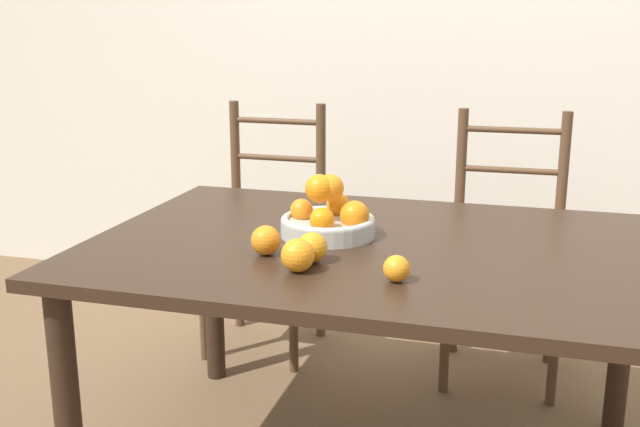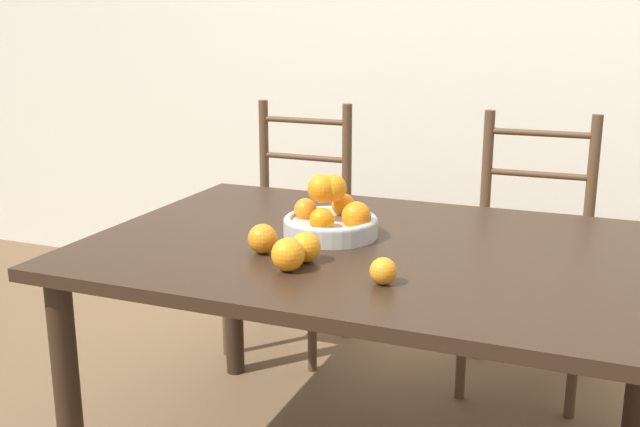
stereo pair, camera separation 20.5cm
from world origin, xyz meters
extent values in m
cube|color=silver|center=(0.00, 1.55, 1.30)|extent=(8.00, 0.06, 2.60)
cube|color=black|center=(0.00, 0.00, 0.71)|extent=(1.59, 1.09, 0.03)
cylinder|color=black|center=(-0.72, -0.46, 0.35)|extent=(0.07, 0.07, 0.70)
cylinder|color=black|center=(-0.72, 0.46, 0.35)|extent=(0.07, 0.07, 0.70)
cylinder|color=#B2B7B2|center=(-0.15, 0.03, 0.75)|extent=(0.27, 0.27, 0.05)
torus|color=#B2B7B2|center=(-0.15, 0.03, 0.78)|extent=(0.27, 0.27, 0.02)
sphere|color=orange|center=(-0.07, 0.02, 0.80)|extent=(0.08, 0.08, 0.08)
sphere|color=orange|center=(-0.14, 0.11, 0.80)|extent=(0.07, 0.07, 0.07)
sphere|color=orange|center=(-0.23, 0.04, 0.80)|extent=(0.07, 0.07, 0.07)
sphere|color=orange|center=(-0.15, -0.05, 0.80)|extent=(0.07, 0.07, 0.07)
sphere|color=orange|center=(-0.15, 0.03, 0.87)|extent=(0.08, 0.08, 0.08)
sphere|color=orange|center=(-0.16, 0.05, 0.87)|extent=(0.07, 0.07, 0.07)
sphere|color=orange|center=(-0.17, 0.01, 0.87)|extent=(0.08, 0.08, 0.08)
sphere|color=orange|center=(-0.13, -0.21, 0.77)|extent=(0.08, 0.08, 0.08)
sphere|color=orange|center=(-0.14, -0.29, 0.77)|extent=(0.08, 0.08, 0.08)
sphere|color=orange|center=(0.11, -0.30, 0.76)|extent=(0.06, 0.06, 0.06)
sphere|color=orange|center=(-0.26, -0.19, 0.77)|extent=(0.08, 0.08, 0.08)
cylinder|color=#513823|center=(-0.82, 0.59, 0.23)|extent=(0.04, 0.04, 0.45)
cylinder|color=#513823|center=(-0.44, 0.58, 0.23)|extent=(0.04, 0.04, 0.45)
cylinder|color=#513823|center=(-0.82, 0.95, 0.50)|extent=(0.04, 0.04, 1.01)
cylinder|color=#513823|center=(-0.44, 0.94, 0.50)|extent=(0.04, 0.04, 1.01)
cube|color=#513823|center=(-0.63, 0.77, 0.47)|extent=(0.43, 0.41, 0.04)
cylinder|color=#513823|center=(-0.63, 0.95, 0.62)|extent=(0.38, 0.03, 0.02)
cylinder|color=#513823|center=(-0.63, 0.95, 0.77)|extent=(0.38, 0.03, 0.02)
cylinder|color=#513823|center=(-0.63, 0.95, 0.93)|extent=(0.38, 0.03, 0.02)
cylinder|color=#513823|center=(0.14, 0.58, 0.23)|extent=(0.04, 0.04, 0.45)
cylinder|color=#513823|center=(0.52, 0.59, 0.23)|extent=(0.04, 0.04, 0.45)
cylinder|color=#513823|center=(0.13, 0.94, 0.50)|extent=(0.04, 0.04, 1.01)
cylinder|color=#513823|center=(0.51, 0.95, 0.50)|extent=(0.04, 0.04, 1.01)
cube|color=#513823|center=(0.32, 0.77, 0.47)|extent=(0.43, 0.41, 0.04)
cylinder|color=#513823|center=(0.32, 0.95, 0.62)|extent=(0.38, 0.03, 0.02)
cylinder|color=#513823|center=(0.32, 0.95, 0.77)|extent=(0.38, 0.03, 0.02)
cylinder|color=#513823|center=(0.32, 0.95, 0.93)|extent=(0.38, 0.03, 0.02)
camera|label=1|loc=(0.40, -1.96, 1.33)|focal=42.00mm
camera|label=2|loc=(0.59, -1.89, 1.33)|focal=42.00mm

